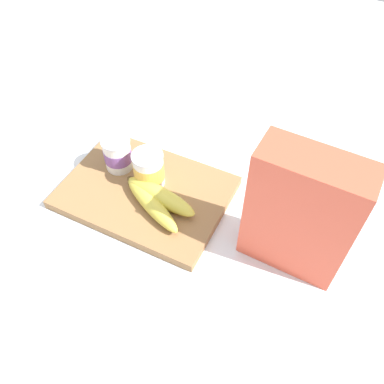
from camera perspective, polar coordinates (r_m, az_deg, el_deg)
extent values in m
plane|color=white|center=(0.88, -6.61, -0.49)|extent=(2.40, 2.40, 0.00)
cube|color=olive|center=(0.88, -6.67, -0.04)|extent=(0.35, 0.25, 0.02)
cube|color=#D85138|center=(0.71, 15.25, -3.08)|extent=(0.19, 0.09, 0.26)
cylinder|color=white|center=(0.90, -10.56, 5.34)|extent=(0.06, 0.06, 0.08)
cylinder|color=#7A4C99|center=(0.90, -10.56, 5.34)|extent=(0.06, 0.06, 0.03)
cylinder|color=silver|center=(0.87, -10.93, 7.20)|extent=(0.06, 0.06, 0.00)
cylinder|color=white|center=(0.85, -6.44, 3.26)|extent=(0.06, 0.06, 0.08)
cylinder|color=gold|center=(0.85, -6.44, 3.26)|extent=(0.07, 0.07, 0.04)
cylinder|color=silver|center=(0.82, -6.68, 5.24)|extent=(0.07, 0.07, 0.00)
ellipsoid|color=#D9C846|center=(0.82, -5.76, -1.83)|extent=(0.17, 0.11, 0.03)
ellipsoid|color=#D9C846|center=(0.83, -4.51, -0.61)|extent=(0.17, 0.06, 0.04)
cylinder|color=brown|center=(0.87, -8.89, 1.38)|extent=(0.01, 0.01, 0.02)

